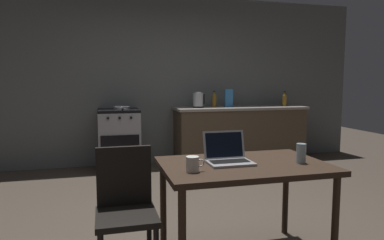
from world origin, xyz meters
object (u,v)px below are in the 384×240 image
Objects in this scene: stove_oven at (119,140)px; dining_table at (244,174)px; chair at (126,203)px; cereal_box at (229,98)px; laptop at (228,157)px; electric_kettle at (198,100)px; bottle at (284,99)px; coffee_mug at (193,164)px; drinking_glass at (301,153)px; frying_pan at (122,108)px; bottle_b at (214,99)px.

stove_oven reaches higher than dining_table.
chair is 3.53m from cereal_box.
electric_kettle reaches higher than laptop.
coffee_mug is at bearing -128.03° from bottle.
cereal_box reaches higher than drinking_glass.
chair is at bearing -122.14° from cereal_box.
stove_oven is at bearing -179.27° from cereal_box.
dining_table is 0.46m from coffee_mug.
laptop reaches higher than drinking_glass.
stove_oven reaches higher than coffee_mug.
chair is 0.79m from laptop.
dining_table is (0.75, -2.96, 0.20)m from stove_oven.
frying_pan reaches higher than dining_table.
bottle_b is at bearing 4.19° from frying_pan.
frying_pan is at bearing 106.17° from laptop.
stove_oven is 3.72× the size of electric_kettle.
bottle is at bearing -1.93° from electric_kettle.
bottle is 0.97× the size of bottle_b.
bottle reaches higher than drinking_glass.
frying_pan is (0.15, 2.90, 0.44)m from chair.
frying_pan is (-0.59, 2.90, 0.16)m from laptop.
electric_kettle reaches higher than drinking_glass.
drinking_glass is at bearing -91.53° from electric_kettle.
electric_kettle is (0.59, 2.93, 0.26)m from laptop.
electric_kettle is 0.95× the size of bottle_b.
frying_pan is at bearing -178.37° from cereal_box.
stove_oven is at bearing 152.13° from frying_pan.
stove_oven is 2.78m from bottle.
cereal_box is at bearing 175.84° from bottle.
laptop reaches higher than stove_oven.
dining_table is 0.17m from laptop.
laptop is (0.74, 0.01, 0.28)m from chair.
laptop is 1.23× the size of bottle_b.
cereal_box reaches higher than laptop.
coffee_mug is at bearing -145.48° from laptop.
chair is 2.94m from frying_pan.
bottle_b reaches higher than chair.
electric_kettle is (1.34, 2.93, 0.54)m from chair.
dining_table is at bearing -104.37° from bottle_b.
laptop is at bearing -78.44° from frying_pan.
bottle is at bearing 23.14° from chair.
chair is 3.27m from electric_kettle.
cereal_box is 0.23m from bottle_b.
coffee_mug is at bearing -83.99° from stove_oven.
dining_table is 3.54m from bottle.
bottle reaches higher than stove_oven.
drinking_glass is at bearing -28.50° from chair.
electric_kettle is 1.72× the size of drinking_glass.
drinking_glass is (0.83, 0.04, 0.02)m from coffee_mug.
dining_table is at bearing 166.20° from drinking_glass.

